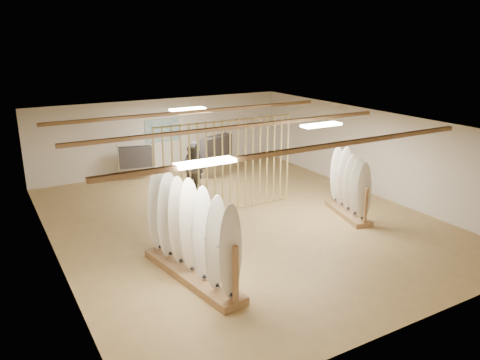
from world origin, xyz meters
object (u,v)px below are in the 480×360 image
rack_right (349,194)px  clothing_rack_b (216,149)px  rack_left (191,246)px  shopper_a (195,161)px  clothing_rack_a (135,157)px  shopper_b (194,167)px

rack_right → clothing_rack_b: size_ratio=1.27×
rack_left → shopper_a: size_ratio=1.77×
rack_left → clothing_rack_a: size_ratio=2.44×
rack_right → shopper_a: bearing=134.4°
rack_left → shopper_b: 5.76m
clothing_rack_a → clothing_rack_b: (2.79, -0.99, 0.20)m
rack_right → shopper_a: size_ratio=1.13×
clothing_rack_a → shopper_b: bearing=-51.0°
rack_right → shopper_b: 5.13m
rack_left → shopper_b: rack_left is taller
rack_left → clothing_rack_b: size_ratio=1.99×
clothing_rack_a → shopper_a: bearing=-35.0°
clothing_rack_a → shopper_a: (1.55, -1.75, 0.06)m
rack_left → shopper_b: bearing=56.3°
clothing_rack_a → clothing_rack_b: 2.97m
shopper_a → shopper_b: (-0.37, -0.72, 0.02)m
rack_left → clothing_rack_b: bearing=50.2°
rack_left → clothing_rack_a: 7.79m
clothing_rack_a → rack_left: bearing=-85.9°
rack_left → clothing_rack_a: (1.26, 7.69, 0.10)m
rack_left → clothing_rack_b: rack_left is taller
rack_left → rack_right: 5.66m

